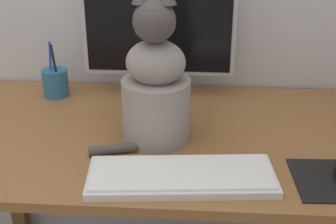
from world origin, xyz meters
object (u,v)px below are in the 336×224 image
keyboard (181,176)px  cat (155,87)px  monitor (159,31)px  pen_cup (55,82)px

keyboard → cat: cat is taller
monitor → pen_cup: (-0.33, -0.02, -0.17)m
monitor → cat: 0.29m
keyboard → cat: bearing=106.3°
keyboard → cat: size_ratio=1.09×
keyboard → cat: (-0.07, 0.19, 0.14)m
keyboard → pen_cup: size_ratio=2.48×
pen_cup → cat: bearing=-38.0°
monitor → keyboard: (0.09, -0.48, -0.20)m
pen_cup → keyboard: bearing=-47.7°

